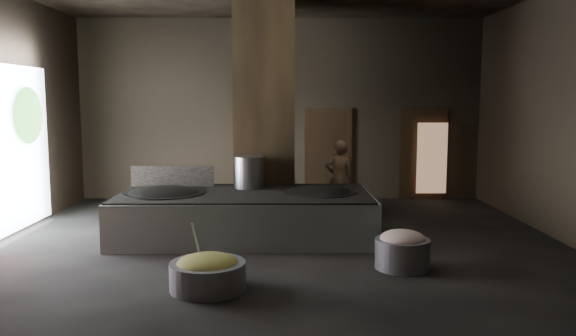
{
  "coord_description": "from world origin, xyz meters",
  "views": [
    {
      "loc": [
        0.1,
        -9.6,
        2.5
      ],
      "look_at": [
        0.17,
        0.66,
        1.25
      ],
      "focal_mm": 35.0,
      "sensor_mm": 36.0,
      "label": 1
    }
  ],
  "objects_px": {
    "hearth_platform": "(245,216)",
    "wok_right": "(319,196)",
    "stock_pot": "(249,172)",
    "cook": "(339,179)",
    "meat_basin": "(402,254)",
    "veg_basin": "(208,276)",
    "wok_left": "(164,197)"
  },
  "relations": [
    {
      "from": "hearth_platform",
      "to": "wok_right",
      "type": "relative_size",
      "value": 3.41
    },
    {
      "from": "wok_right",
      "to": "stock_pot",
      "type": "xyz_separation_m",
      "value": [
        -1.3,
        0.5,
        0.38
      ]
    },
    {
      "from": "wok_right",
      "to": "cook",
      "type": "height_order",
      "value": "cook"
    },
    {
      "from": "stock_pot",
      "to": "meat_basin",
      "type": "xyz_separation_m",
      "value": [
        2.43,
        -2.46,
        -0.91
      ]
    },
    {
      "from": "meat_basin",
      "to": "hearth_platform",
      "type": "bearing_deg",
      "value": 142.39
    },
    {
      "from": "cook",
      "to": "veg_basin",
      "type": "distance_m",
      "value": 5.18
    },
    {
      "from": "wok_left",
      "to": "meat_basin",
      "type": "distance_m",
      "value": 4.38
    },
    {
      "from": "veg_basin",
      "to": "meat_basin",
      "type": "distance_m",
      "value": 2.93
    },
    {
      "from": "wok_right",
      "to": "meat_basin",
      "type": "distance_m",
      "value": 2.32
    },
    {
      "from": "meat_basin",
      "to": "veg_basin",
      "type": "bearing_deg",
      "value": -161.45
    },
    {
      "from": "wok_left",
      "to": "wok_right",
      "type": "xyz_separation_m",
      "value": [
        2.8,
        0.1,
        0.0
      ]
    },
    {
      "from": "hearth_platform",
      "to": "wok_left",
      "type": "xyz_separation_m",
      "value": [
        -1.45,
        -0.05,
        0.35
      ]
    },
    {
      "from": "wok_left",
      "to": "cook",
      "type": "height_order",
      "value": "cook"
    },
    {
      "from": "cook",
      "to": "veg_basin",
      "type": "xyz_separation_m",
      "value": [
        -2.19,
        -4.66,
        -0.64
      ]
    },
    {
      "from": "wok_left",
      "to": "cook",
      "type": "xyz_separation_m",
      "value": [
        3.34,
        1.87,
        0.08
      ]
    },
    {
      "from": "stock_pot",
      "to": "cook",
      "type": "xyz_separation_m",
      "value": [
        1.84,
        1.27,
        -0.3
      ]
    },
    {
      "from": "hearth_platform",
      "to": "stock_pot",
      "type": "relative_size",
      "value": 7.67
    },
    {
      "from": "hearth_platform",
      "to": "cook",
      "type": "height_order",
      "value": "cook"
    },
    {
      "from": "meat_basin",
      "to": "cook",
      "type": "bearing_deg",
      "value": 98.96
    },
    {
      "from": "wok_right",
      "to": "cook",
      "type": "relative_size",
      "value": 0.81
    },
    {
      "from": "wok_left",
      "to": "veg_basin",
      "type": "height_order",
      "value": "wok_left"
    },
    {
      "from": "wok_right",
      "to": "veg_basin",
      "type": "height_order",
      "value": "wok_right"
    },
    {
      "from": "cook",
      "to": "meat_basin",
      "type": "height_order",
      "value": "cook"
    },
    {
      "from": "cook",
      "to": "veg_basin",
      "type": "height_order",
      "value": "cook"
    },
    {
      "from": "cook",
      "to": "hearth_platform",
      "type": "bearing_deg",
      "value": 36.4
    },
    {
      "from": "wok_right",
      "to": "cook",
      "type": "bearing_deg",
      "value": 72.96
    },
    {
      "from": "hearth_platform",
      "to": "veg_basin",
      "type": "bearing_deg",
      "value": -96.68
    },
    {
      "from": "veg_basin",
      "to": "meat_basin",
      "type": "height_order",
      "value": "meat_basin"
    },
    {
      "from": "wok_right",
      "to": "stock_pot",
      "type": "bearing_deg",
      "value": 158.96
    },
    {
      "from": "hearth_platform",
      "to": "wok_right",
      "type": "xyz_separation_m",
      "value": [
        1.35,
        0.05,
        0.35
      ]
    },
    {
      "from": "hearth_platform",
      "to": "veg_basin",
      "type": "xyz_separation_m",
      "value": [
        -0.3,
        -2.84,
        -0.21
      ]
    },
    {
      "from": "wok_right",
      "to": "wok_left",
      "type": "bearing_deg",
      "value": -177.95
    }
  ]
}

